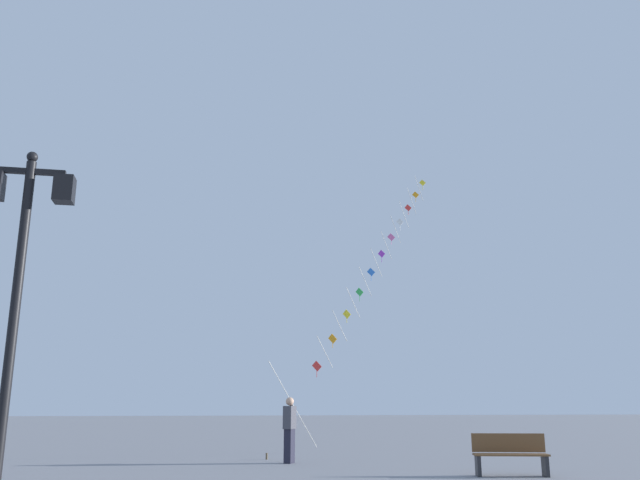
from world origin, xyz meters
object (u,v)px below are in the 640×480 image
at_px(twin_lantern_lamp_post, 21,257).
at_px(park_bench, 510,454).
at_px(kite_train, 373,269).
at_px(kite_flyer, 290,428).

xyz_separation_m(twin_lantern_lamp_post, park_bench, (9.38, 4.34, -3.10)).
height_order(twin_lantern_lamp_post, kite_train, kite_train).
bearing_deg(park_bench, kite_train, 103.53).
xyz_separation_m(kite_train, park_bench, (-0.12, -11.76, -6.52)).
xyz_separation_m(twin_lantern_lamp_post, kite_train, (9.51, 16.10, 3.42)).
bearing_deg(twin_lantern_lamp_post, kite_flyer, 59.06).
height_order(kite_train, kite_flyer, kite_train).
distance_m(kite_train, park_bench, 13.45).
bearing_deg(kite_train, park_bench, -90.60).
bearing_deg(twin_lantern_lamp_post, kite_train, 59.45).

